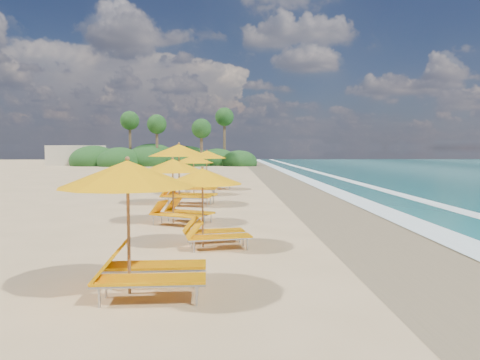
% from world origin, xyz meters
% --- Properties ---
extents(ground, '(160.00, 160.00, 0.00)m').
position_xyz_m(ground, '(0.00, 0.00, 0.00)').
color(ground, tan).
rests_on(ground, ground).
extents(wet_sand, '(4.00, 160.00, 0.01)m').
position_xyz_m(wet_sand, '(4.00, 0.00, 0.01)').
color(wet_sand, '#86714F').
rests_on(wet_sand, ground).
extents(surf_foam, '(4.00, 160.00, 0.01)m').
position_xyz_m(surf_foam, '(6.70, 0.00, 0.03)').
color(surf_foam, white).
rests_on(surf_foam, ground).
extents(station_0, '(2.55, 2.37, 2.31)m').
position_xyz_m(station_0, '(-1.94, -10.19, 1.29)').
color(station_0, olive).
rests_on(station_0, ground).
extents(station_1, '(2.43, 2.33, 2.00)m').
position_xyz_m(station_1, '(-0.93, -6.54, 1.12)').
color(station_1, olive).
rests_on(station_1, ground).
extents(station_2, '(2.85, 2.85, 2.15)m').
position_xyz_m(station_2, '(-2.10, -3.00, 1.20)').
color(station_2, olive).
rests_on(station_2, ground).
extents(station_3, '(3.29, 3.17, 2.68)m').
position_xyz_m(station_3, '(-2.37, 1.91, 1.50)').
color(station_3, olive).
rests_on(station_3, ground).
extents(station_4, '(2.37, 2.21, 2.14)m').
position_xyz_m(station_4, '(-2.10, 6.21, 1.20)').
color(station_4, olive).
rests_on(station_4, ground).
extents(station_5, '(3.11, 3.11, 2.35)m').
position_xyz_m(station_5, '(-1.56, 9.43, 1.32)').
color(station_5, olive).
rests_on(station_5, ground).
extents(treeline, '(25.80, 8.80, 9.74)m').
position_xyz_m(treeline, '(-9.94, 45.51, 1.00)').
color(treeline, '#163D14').
rests_on(treeline, ground).
extents(beach_building, '(7.00, 5.00, 2.80)m').
position_xyz_m(beach_building, '(-22.00, 48.00, 1.40)').
color(beach_building, beige).
rests_on(beach_building, ground).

